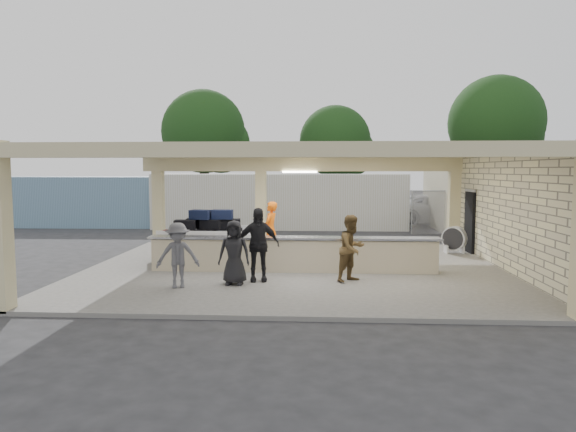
# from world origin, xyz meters

# --- Properties ---
(ground) EXTENTS (120.00, 120.00, 0.00)m
(ground) POSITION_xyz_m (0.00, 0.00, 0.00)
(ground) COLOR #252528
(ground) RESTS_ON ground
(pavilion) EXTENTS (12.01, 10.00, 3.55)m
(pavilion) POSITION_xyz_m (0.21, 0.66, 1.35)
(pavilion) COLOR #5E5C58
(pavilion) RESTS_ON ground
(baggage_counter) EXTENTS (8.20, 0.58, 0.98)m
(baggage_counter) POSITION_xyz_m (0.00, -0.50, 0.59)
(baggage_counter) COLOR #BAAB8B
(baggage_counter) RESTS_ON pavilion
(luggage_cart) EXTENTS (2.79, 1.77, 1.61)m
(luggage_cart) POSITION_xyz_m (-2.82, 0.94, 0.97)
(luggage_cart) COLOR silver
(luggage_cart) RESTS_ON pavilion
(drum_fan) EXTENTS (0.83, 0.71, 0.92)m
(drum_fan) POSITION_xyz_m (5.39, 3.03, 0.59)
(drum_fan) COLOR silver
(drum_fan) RESTS_ON pavilion
(baggage_handler) EXTENTS (0.54, 0.75, 1.84)m
(baggage_handler) POSITION_xyz_m (-0.84, 1.65, 1.02)
(baggage_handler) COLOR #FD650D
(baggage_handler) RESTS_ON pavilion
(passenger_a) EXTENTS (0.85, 0.84, 1.72)m
(passenger_a) POSITION_xyz_m (1.57, -1.73, 0.96)
(passenger_a) COLOR brown
(passenger_a) RESTS_ON pavilion
(passenger_b) EXTENTS (1.16, 0.56, 1.90)m
(passenger_b) POSITION_xyz_m (-0.85, -1.83, 1.05)
(passenger_b) COLOR black
(passenger_b) RESTS_ON pavilion
(passenger_c) EXTENTS (1.08, 0.61, 1.59)m
(passenger_c) POSITION_xyz_m (-2.69, -2.70, 0.89)
(passenger_c) COLOR #515157
(passenger_c) RESTS_ON pavilion
(passenger_d) EXTENTS (0.80, 0.34, 1.61)m
(passenger_d) POSITION_xyz_m (-1.39, -2.26, 0.91)
(passenger_d) COLOR black
(passenger_d) RESTS_ON pavilion
(car_white_a) EXTENTS (6.19, 4.27, 1.61)m
(car_white_a) POSITION_xyz_m (6.98, 13.56, 0.81)
(car_white_a) COLOR white
(car_white_a) RESTS_ON ground
(car_white_b) EXTENTS (4.32, 2.68, 1.28)m
(car_white_b) POSITION_xyz_m (12.37, 12.90, 0.64)
(car_white_b) COLOR white
(car_white_b) RESTS_ON ground
(car_dark) EXTENTS (3.97, 3.14, 1.27)m
(car_dark) POSITION_xyz_m (7.75, 14.85, 0.64)
(car_dark) COLOR black
(car_dark) RESTS_ON ground
(container_white) EXTENTS (12.66, 2.56, 2.74)m
(container_white) POSITION_xyz_m (-1.26, 11.16, 1.37)
(container_white) COLOR silver
(container_white) RESTS_ON ground
(container_blue) EXTENTS (10.01, 2.57, 2.59)m
(container_blue) POSITION_xyz_m (-11.97, 11.42, 1.30)
(container_blue) COLOR #6B90AC
(container_blue) RESTS_ON ground
(fence) EXTENTS (12.06, 0.06, 2.03)m
(fence) POSITION_xyz_m (11.00, 9.00, 1.05)
(fence) COLOR gray
(fence) RESTS_ON ground
(tree_left) EXTENTS (6.60, 6.30, 9.00)m
(tree_left) POSITION_xyz_m (-7.68, 24.16, 5.59)
(tree_left) COLOR #382619
(tree_left) RESTS_ON ground
(tree_mid) EXTENTS (6.00, 5.60, 8.00)m
(tree_mid) POSITION_xyz_m (2.32, 26.16, 4.96)
(tree_mid) COLOR #382619
(tree_mid) RESTS_ON ground
(tree_right) EXTENTS (7.20, 7.00, 10.00)m
(tree_right) POSITION_xyz_m (14.32, 25.16, 6.21)
(tree_right) COLOR #382619
(tree_right) RESTS_ON ground
(adjacent_building) EXTENTS (6.00, 8.00, 3.20)m
(adjacent_building) POSITION_xyz_m (9.50, 10.00, 1.60)
(adjacent_building) COLOR beige
(adjacent_building) RESTS_ON ground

